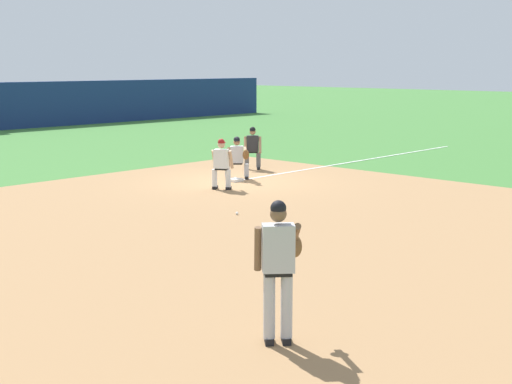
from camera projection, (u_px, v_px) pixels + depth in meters
ground_plane at (235, 181)px, 21.81m from camera, size 160.00×160.00×0.00m
infield_dirt_patch at (247, 229)px, 15.44m from camera, size 18.00×18.00×0.01m
foul_line_stripe at (360, 161)px, 26.52m from camera, size 13.16×0.10×0.00m
first_base_bag at (235, 180)px, 21.80m from camera, size 0.38×0.38×0.09m
baseball at (237, 213)px, 16.90m from camera, size 0.07×0.07×0.07m
pitcher at (279, 263)px, 8.93m from camera, size 0.85×0.55×1.86m
first_baseman at (238, 156)px, 22.04m from camera, size 0.71×1.09×1.34m
baserunner at (221, 162)px, 20.25m from camera, size 0.62×0.68×1.46m
umpire at (253, 146)px, 24.18m from camera, size 0.67×0.67×1.46m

